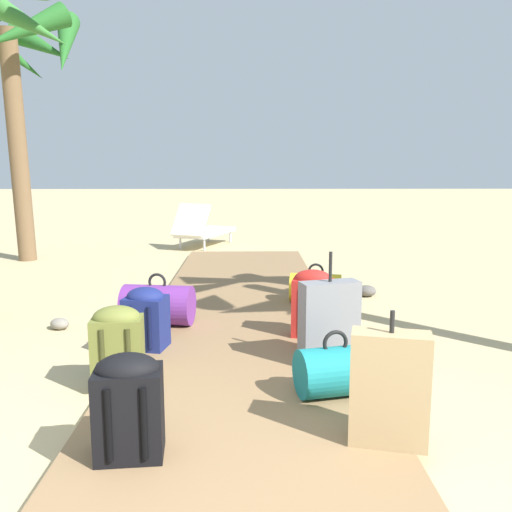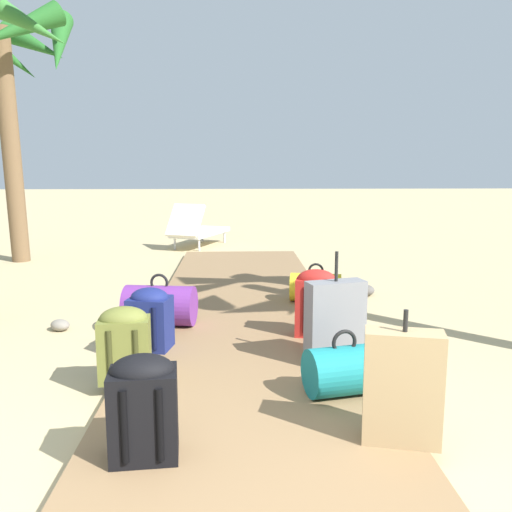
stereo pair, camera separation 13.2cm
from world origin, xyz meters
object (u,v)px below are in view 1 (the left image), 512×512
at_px(duffel_bag_yellow, 316,288).
at_px(palm_tree_far_left, 16,63).
at_px(duffel_bag_purple, 158,305).
at_px(duffel_bag_teal, 335,371).
at_px(backpack_olive, 117,341).
at_px(suitcase_tan, 389,389).
at_px(lounge_chair, 203,229).
at_px(backpack_navy, 146,316).
at_px(suitcase_grey, 329,322).
at_px(backpack_black, 129,403).
at_px(backpack_red, 313,301).

distance_m(duffel_bag_yellow, palm_tree_far_left, 5.82).
distance_m(duffel_bag_purple, duffel_bag_teal, 2.04).
bearing_deg(duffel_bag_purple, duffel_bag_teal, -48.74).
distance_m(backpack_olive, palm_tree_far_left, 6.23).
height_order(suitcase_tan, lounge_chair, lounge_chair).
distance_m(backpack_navy, lounge_chair, 5.80).
distance_m(backpack_navy, duffel_bag_teal, 1.61).
xyz_separation_m(duffel_bag_yellow, duffel_bag_teal, (-0.17, -2.31, 0.00)).
height_order(duffel_bag_yellow, palm_tree_far_left, palm_tree_far_left).
xyz_separation_m(backpack_navy, suitcase_grey, (1.38, -0.35, 0.05)).
relative_size(backpack_navy, duffel_bag_purple, 0.73).
bearing_deg(duffel_bag_teal, backpack_black, -148.09).
relative_size(suitcase_grey, lounge_chair, 0.50).
bearing_deg(backpack_olive, backpack_black, -73.53).
bearing_deg(lounge_chair, backpack_red, -76.01).
bearing_deg(suitcase_grey, duffel_bag_yellow, 86.00).
relative_size(duffel_bag_yellow, duffel_bag_purple, 0.87).
distance_m(duffel_bag_purple, suitcase_grey, 1.71).
bearing_deg(duffel_bag_teal, backpack_olive, 168.72).
bearing_deg(backpack_red, suitcase_grey, -85.77).
bearing_deg(suitcase_tan, palm_tree_far_left, 125.48).
distance_m(duffel_bag_teal, lounge_chair, 6.85).
relative_size(backpack_navy, backpack_olive, 0.96).
relative_size(suitcase_tan, palm_tree_far_left, 0.18).
bearing_deg(lounge_chair, suitcase_grey, -76.97).
xyz_separation_m(duffel_bag_yellow, palm_tree_far_left, (-4.17, 2.97, 2.77)).
xyz_separation_m(backpack_red, lounge_chair, (-1.38, 5.53, -0.05)).
height_order(duffel_bag_teal, suitcase_tan, suitcase_tan).
xyz_separation_m(duffel_bag_yellow, suitcase_tan, (0.01, -2.90, 0.15)).
distance_m(backpack_black, lounge_chair, 7.40).
xyz_separation_m(duffel_bag_yellow, backpack_olive, (-1.57, -2.03, 0.11)).
bearing_deg(backpack_olive, duffel_bag_teal, -11.28).
bearing_deg(suitcase_tan, duffel_bag_yellow, 90.23).
xyz_separation_m(backpack_navy, backpack_black, (0.22, -1.60, 0.02)).
bearing_deg(duffel_bag_purple, duffel_bag_yellow, 27.11).
xyz_separation_m(duffel_bag_teal, suitcase_grey, (0.05, 0.55, 0.15)).
distance_m(backpack_olive, suitcase_grey, 1.47).
relative_size(backpack_navy, lounge_chair, 0.30).
height_order(duffel_bag_teal, backpack_red, backpack_red).
bearing_deg(backpack_red, palm_tree_far_left, 134.28).
distance_m(backpack_navy, suitcase_tan, 2.13).
height_order(backpack_olive, duffel_bag_teal, backpack_olive).
bearing_deg(suitcase_tan, suitcase_grey, 96.69).
distance_m(suitcase_tan, lounge_chair, 7.46).
relative_size(duffel_bag_yellow, suitcase_grey, 0.70).
bearing_deg(backpack_black, backpack_red, 59.14).
distance_m(suitcase_tan, backpack_red, 1.77).
bearing_deg(lounge_chair, duffel_bag_purple, -89.64).
relative_size(suitcase_tan, backpack_red, 1.24).
xyz_separation_m(duffel_bag_yellow, backpack_red, (-0.17, -1.14, 0.15)).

